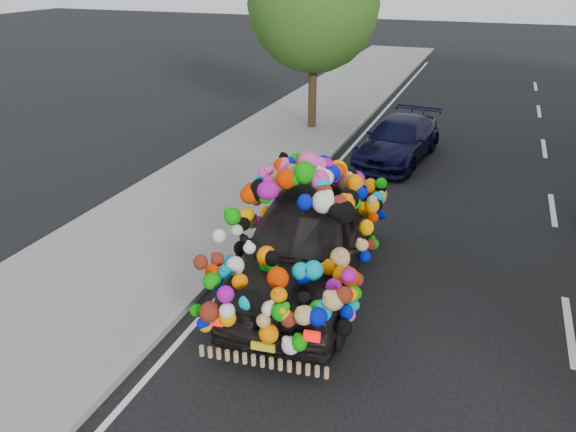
{
  "coord_description": "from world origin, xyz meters",
  "views": [
    {
      "loc": [
        1.99,
        -8.35,
        5.29
      ],
      "look_at": [
        -1.3,
        0.49,
        0.99
      ],
      "focal_mm": 35.0,
      "sensor_mm": 36.0,
      "label": 1
    }
  ],
  "objects": [
    {
      "name": "kerb",
      "position": [
        -2.35,
        0.0,
        0.07
      ],
      "size": [
        0.15,
        60.0,
        0.13
      ],
      "primitive_type": "cube",
      "color": "gray",
      "rests_on": "ground"
    },
    {
      "name": "sidewalk",
      "position": [
        -4.3,
        0.0,
        0.06
      ],
      "size": [
        4.0,
        60.0,
        0.12
      ],
      "primitive_type": "cube",
      "color": "gray",
      "rests_on": "ground"
    },
    {
      "name": "plush_art_car",
      "position": [
        -0.74,
        -0.13,
        1.21
      ],
      "size": [
        2.83,
        5.37,
        2.34
      ],
      "rotation": [
        0.0,
        0.0,
        0.09
      ],
      "color": "black",
      "rests_on": "ground"
    },
    {
      "name": "navy_sedan",
      "position": [
        -0.47,
        7.35,
        0.59
      ],
      "size": [
        2.18,
        4.27,
        1.19
      ],
      "primitive_type": "imported",
      "rotation": [
        0.0,
        0.0,
        -0.13
      ],
      "color": "black",
      "rests_on": "ground"
    },
    {
      "name": "tree_near_sidewalk",
      "position": [
        -3.8,
        9.5,
        4.02
      ],
      "size": [
        4.2,
        4.2,
        6.13
      ],
      "color": "#332114",
      "rests_on": "ground"
    },
    {
      "name": "lane_markings",
      "position": [
        3.6,
        0.0,
        0.01
      ],
      "size": [
        6.0,
        50.0,
        0.01
      ],
      "primitive_type": null,
      "color": "silver",
      "rests_on": "ground"
    },
    {
      "name": "ground",
      "position": [
        0.0,
        0.0,
        0.0
      ],
      "size": [
        100.0,
        100.0,
        0.0
      ],
      "primitive_type": "plane",
      "color": "black",
      "rests_on": "ground"
    }
  ]
}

